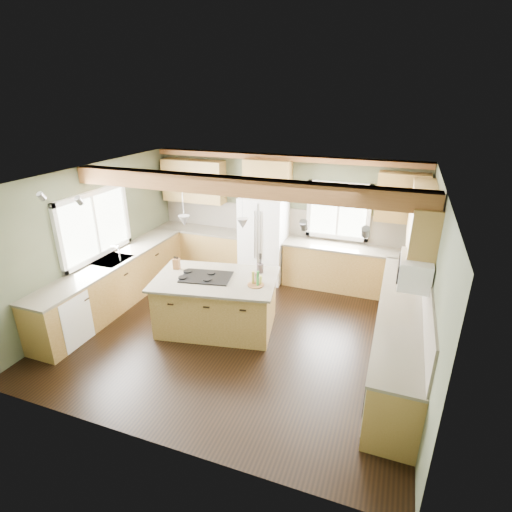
% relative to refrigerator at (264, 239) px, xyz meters
% --- Properties ---
extents(floor, '(5.60, 5.60, 0.00)m').
position_rel_refrigerator_xyz_m(floor, '(0.30, -2.12, -0.90)').
color(floor, black).
rests_on(floor, ground).
extents(ceiling, '(5.60, 5.60, 0.00)m').
position_rel_refrigerator_xyz_m(ceiling, '(0.30, -2.12, 1.70)').
color(ceiling, silver).
rests_on(ceiling, wall_back).
extents(wall_back, '(5.60, 0.00, 5.60)m').
position_rel_refrigerator_xyz_m(wall_back, '(0.30, 0.38, 0.40)').
color(wall_back, '#424A34').
rests_on(wall_back, ground).
extents(wall_left, '(0.00, 5.00, 5.00)m').
position_rel_refrigerator_xyz_m(wall_left, '(-2.50, -2.12, 0.40)').
color(wall_left, '#424A34').
rests_on(wall_left, ground).
extents(wall_right, '(0.00, 5.00, 5.00)m').
position_rel_refrigerator_xyz_m(wall_right, '(3.10, -2.12, 0.40)').
color(wall_right, '#424A34').
rests_on(wall_right, ground).
extents(ceiling_beam, '(5.55, 0.26, 0.26)m').
position_rel_refrigerator_xyz_m(ceiling_beam, '(0.30, -2.12, 1.57)').
color(ceiling_beam, brown).
rests_on(ceiling_beam, ceiling).
extents(soffit_trim, '(5.55, 0.20, 0.10)m').
position_rel_refrigerator_xyz_m(soffit_trim, '(0.30, 0.28, 1.64)').
color(soffit_trim, brown).
rests_on(soffit_trim, ceiling).
extents(backsplash_back, '(5.58, 0.03, 0.58)m').
position_rel_refrigerator_xyz_m(backsplash_back, '(0.30, 0.36, 0.31)').
color(backsplash_back, brown).
rests_on(backsplash_back, wall_back).
extents(backsplash_right, '(0.03, 3.70, 0.58)m').
position_rel_refrigerator_xyz_m(backsplash_right, '(3.08, -2.07, 0.31)').
color(backsplash_right, brown).
rests_on(backsplash_right, wall_right).
extents(base_cab_back_left, '(2.02, 0.60, 0.88)m').
position_rel_refrigerator_xyz_m(base_cab_back_left, '(-1.49, 0.08, -0.46)').
color(base_cab_back_left, brown).
rests_on(base_cab_back_left, floor).
extents(counter_back_left, '(2.06, 0.64, 0.04)m').
position_rel_refrigerator_xyz_m(counter_back_left, '(-1.49, 0.08, 0.00)').
color(counter_back_left, '#453F32').
rests_on(counter_back_left, base_cab_back_left).
extents(base_cab_back_right, '(2.62, 0.60, 0.88)m').
position_rel_refrigerator_xyz_m(base_cab_back_right, '(1.79, 0.08, -0.46)').
color(base_cab_back_right, brown).
rests_on(base_cab_back_right, floor).
extents(counter_back_right, '(2.66, 0.64, 0.04)m').
position_rel_refrigerator_xyz_m(counter_back_right, '(1.79, 0.08, 0.00)').
color(counter_back_right, '#453F32').
rests_on(counter_back_right, base_cab_back_right).
extents(base_cab_left, '(0.60, 3.70, 0.88)m').
position_rel_refrigerator_xyz_m(base_cab_left, '(-2.20, -2.07, -0.46)').
color(base_cab_left, brown).
rests_on(base_cab_left, floor).
extents(counter_left, '(0.64, 3.74, 0.04)m').
position_rel_refrigerator_xyz_m(counter_left, '(-2.20, -2.07, 0.00)').
color(counter_left, '#453F32').
rests_on(counter_left, base_cab_left).
extents(base_cab_right, '(0.60, 3.70, 0.88)m').
position_rel_refrigerator_xyz_m(base_cab_right, '(2.80, -2.07, -0.46)').
color(base_cab_right, brown).
rests_on(base_cab_right, floor).
extents(counter_right, '(0.64, 3.74, 0.04)m').
position_rel_refrigerator_xyz_m(counter_right, '(2.80, -2.07, 0.00)').
color(counter_right, '#453F32').
rests_on(counter_right, base_cab_right).
extents(upper_cab_back_left, '(1.40, 0.35, 0.90)m').
position_rel_refrigerator_xyz_m(upper_cab_back_left, '(-1.69, 0.21, 1.05)').
color(upper_cab_back_left, brown).
rests_on(upper_cab_back_left, wall_back).
extents(upper_cab_over_fridge, '(0.96, 0.35, 0.70)m').
position_rel_refrigerator_xyz_m(upper_cab_over_fridge, '(-0.00, 0.21, 1.25)').
color(upper_cab_over_fridge, brown).
rests_on(upper_cab_over_fridge, wall_back).
extents(upper_cab_right, '(0.35, 2.20, 0.90)m').
position_rel_refrigerator_xyz_m(upper_cab_right, '(2.92, -1.22, 1.05)').
color(upper_cab_right, brown).
rests_on(upper_cab_right, wall_right).
extents(upper_cab_back_corner, '(0.90, 0.35, 0.90)m').
position_rel_refrigerator_xyz_m(upper_cab_back_corner, '(2.60, 0.21, 1.05)').
color(upper_cab_back_corner, brown).
rests_on(upper_cab_back_corner, wall_back).
extents(window_left, '(0.04, 1.60, 1.05)m').
position_rel_refrigerator_xyz_m(window_left, '(-2.48, -2.07, 0.65)').
color(window_left, white).
rests_on(window_left, wall_left).
extents(window_back, '(1.10, 0.04, 1.00)m').
position_rel_refrigerator_xyz_m(window_back, '(1.45, 0.36, 0.65)').
color(window_back, white).
rests_on(window_back, wall_back).
extents(sink, '(0.50, 0.65, 0.03)m').
position_rel_refrigerator_xyz_m(sink, '(-2.20, -2.07, 0.01)').
color(sink, '#262628').
rests_on(sink, counter_left).
extents(faucet, '(0.02, 0.02, 0.28)m').
position_rel_refrigerator_xyz_m(faucet, '(-2.02, -2.07, 0.15)').
color(faucet, '#B2B2B7').
rests_on(faucet, sink).
extents(dishwasher, '(0.60, 0.60, 0.84)m').
position_rel_refrigerator_xyz_m(dishwasher, '(-2.19, -3.37, -0.47)').
color(dishwasher, white).
rests_on(dishwasher, floor).
extents(oven, '(0.60, 0.72, 0.84)m').
position_rel_refrigerator_xyz_m(oven, '(2.79, -3.37, -0.47)').
color(oven, white).
rests_on(oven, floor).
extents(microwave, '(0.40, 0.70, 0.38)m').
position_rel_refrigerator_xyz_m(microwave, '(2.88, -2.17, 0.65)').
color(microwave, white).
rests_on(microwave, wall_right).
extents(pendant_left, '(0.18, 0.18, 0.16)m').
position_rel_refrigerator_xyz_m(pendant_left, '(-0.56, -2.21, 0.98)').
color(pendant_left, '#B2B2B7').
rests_on(pendant_left, ceiling).
extents(pendant_right, '(0.18, 0.18, 0.16)m').
position_rel_refrigerator_xyz_m(pendant_right, '(0.36, -2.04, 0.98)').
color(pendant_right, '#B2B2B7').
rests_on(pendant_right, ceiling).
extents(refrigerator, '(0.90, 0.74, 1.80)m').
position_rel_refrigerator_xyz_m(refrigerator, '(0.00, 0.00, 0.00)').
color(refrigerator, white).
rests_on(refrigerator, floor).
extents(island, '(2.04, 1.46, 0.88)m').
position_rel_refrigerator_xyz_m(island, '(-0.10, -2.12, -0.46)').
color(island, brown).
rests_on(island, floor).
extents(island_top, '(2.19, 1.61, 0.04)m').
position_rel_refrigerator_xyz_m(island_top, '(-0.10, -2.12, 0.00)').
color(island_top, '#453F32').
rests_on(island_top, island).
extents(cooktop, '(0.89, 0.68, 0.02)m').
position_rel_refrigerator_xyz_m(cooktop, '(-0.25, -2.15, 0.03)').
color(cooktop, black).
rests_on(cooktop, island_top).
extents(knife_block, '(0.12, 0.10, 0.18)m').
position_rel_refrigerator_xyz_m(knife_block, '(-0.89, -2.02, 0.11)').
color(knife_block, brown).
rests_on(knife_block, island_top).
extents(utensil_crock, '(0.14, 0.14, 0.15)m').
position_rel_refrigerator_xyz_m(utensil_crock, '(0.51, -1.66, 0.10)').
color(utensil_crock, '#453C37').
rests_on(utensil_crock, island_top).
extents(bottle_tray, '(0.32, 0.32, 0.24)m').
position_rel_refrigerator_xyz_m(bottle_tray, '(0.61, -2.14, 0.14)').
color(bottle_tray, brown).
rests_on(bottle_tray, island_top).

